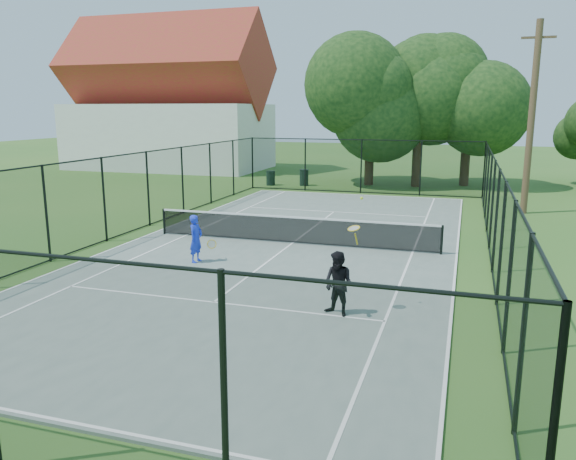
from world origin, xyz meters
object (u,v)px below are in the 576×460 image
(tennis_net, at_px, (292,229))
(player_blue, at_px, (196,239))
(trash_bin_left, at_px, (271,178))
(trash_bin_right, at_px, (304,177))
(utility_pole, at_px, (532,118))
(player_black, at_px, (338,284))

(tennis_net, xyz_separation_m, player_blue, (-2.07, -3.18, 0.20))
(trash_bin_left, xyz_separation_m, trash_bin_right, (2.01, 0.48, 0.05))
(trash_bin_left, distance_m, trash_bin_right, 2.07)
(tennis_net, height_order, trash_bin_right, tennis_net)
(trash_bin_right, bearing_deg, tennis_net, -75.45)
(tennis_net, bearing_deg, trash_bin_right, 104.55)
(trash_bin_right, bearing_deg, trash_bin_left, -166.61)
(trash_bin_left, relative_size, player_blue, 0.62)
(trash_bin_left, height_order, player_blue, player_blue)
(tennis_net, xyz_separation_m, utility_pole, (8.19, 9.00, 3.67))
(tennis_net, bearing_deg, player_blue, -123.02)
(tennis_net, relative_size, player_black, 3.84)
(player_blue, bearing_deg, player_black, -31.53)
(trash_bin_left, xyz_separation_m, utility_pole, (14.11, -5.60, 3.79))
(utility_pole, distance_m, player_black, 16.52)
(player_blue, height_order, player_black, player_black)
(trash_bin_left, bearing_deg, player_blue, -77.75)
(tennis_net, xyz_separation_m, player_black, (3.04, -6.31, 0.22))
(trash_bin_left, height_order, player_black, player_black)
(trash_bin_left, bearing_deg, tennis_net, -67.91)
(trash_bin_right, distance_m, player_blue, 18.36)
(trash_bin_right, xyz_separation_m, player_black, (6.95, -21.39, 0.29))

